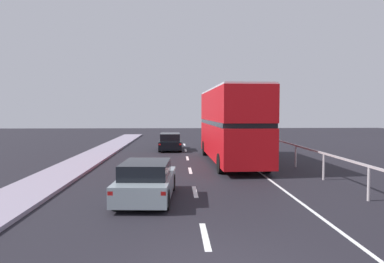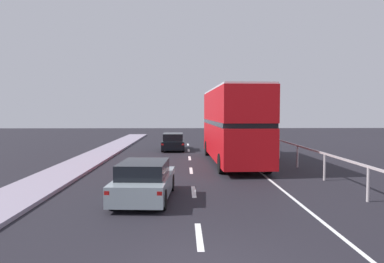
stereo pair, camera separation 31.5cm
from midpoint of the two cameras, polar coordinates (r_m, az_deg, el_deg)
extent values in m
cube|color=silver|center=(9.30, 2.13, -16.08)|extent=(0.16, 2.01, 0.01)
cube|color=silver|center=(14.08, 0.91, -9.41)|extent=(0.16, 2.01, 0.01)
cube|color=silver|center=(18.95, 0.34, -6.14)|extent=(0.16, 2.01, 0.01)
cube|color=silver|center=(23.86, 0.00, -4.22)|extent=(0.16, 2.01, 0.01)
cube|color=silver|center=(28.79, -0.22, -2.95)|extent=(0.16, 2.01, 0.01)
cube|color=silver|center=(33.74, -0.38, -2.05)|extent=(0.16, 2.01, 0.01)
cube|color=silver|center=(16.64, 12.78, -7.53)|extent=(0.12, 46.00, 0.01)
cube|color=#BBAFB2|center=(17.20, 20.61, -3.28)|extent=(0.08, 42.00, 0.08)
cylinder|color=#BBAFB2|center=(13.86, 26.50, -7.43)|extent=(0.10, 0.10, 1.20)
cylinder|color=#BBAFB2|center=(17.28, 20.57, -5.25)|extent=(0.10, 0.10, 1.20)
cylinder|color=#BBAFB2|center=(20.84, 16.66, -3.78)|extent=(0.10, 0.10, 1.20)
cylinder|color=#BBAFB2|center=(24.48, 13.91, -2.72)|extent=(0.10, 0.10, 1.20)
cylinder|color=#BBAFB2|center=(28.16, 11.87, -1.94)|extent=(0.10, 0.10, 1.20)
cylinder|color=#BBAFB2|center=(31.88, 10.31, -1.33)|extent=(0.10, 0.10, 1.20)
cylinder|color=#BBAFB2|center=(35.62, 9.08, -0.86)|extent=(0.10, 0.10, 1.20)
cube|color=red|center=(21.68, 6.82, -1.48)|extent=(2.82, 10.57, 1.94)
cube|color=black|center=(21.62, 6.84, 1.40)|extent=(2.82, 10.15, 0.24)
cube|color=red|center=(21.61, 6.85, 4.07)|extent=(2.82, 10.57, 1.78)
cube|color=silver|center=(21.65, 6.87, 6.56)|extent=(2.76, 10.36, 0.10)
cube|color=black|center=(26.83, 4.94, -0.38)|extent=(2.27, 0.10, 1.36)
cube|color=yellow|center=(26.79, 4.96, 4.85)|extent=(1.52, 0.08, 0.28)
cylinder|color=black|center=(25.40, 2.75, -2.64)|extent=(0.31, 1.01, 1.00)
cylinder|color=black|center=(25.74, 7.92, -2.59)|extent=(0.31, 1.01, 1.00)
cylinder|color=black|center=(18.01, 5.10, -5.05)|extent=(0.31, 1.01, 1.00)
cylinder|color=black|center=(18.47, 12.29, -4.90)|extent=(0.31, 1.01, 1.00)
cube|color=gray|center=(12.94, -6.72, -8.27)|extent=(1.99, 4.27, 0.66)
cube|color=black|center=(12.63, -6.88, -5.86)|extent=(1.68, 2.38, 0.51)
cube|color=red|center=(11.08, -12.41, -9.39)|extent=(0.16, 0.07, 0.12)
cube|color=red|center=(10.80, -4.25, -9.65)|extent=(0.16, 0.07, 0.12)
cylinder|color=black|center=(14.45, -9.04, -7.83)|extent=(0.24, 0.65, 0.64)
cylinder|color=black|center=(14.24, -2.65, -7.96)|extent=(0.24, 0.65, 0.64)
cylinder|color=black|center=(11.80, -11.66, -10.37)|extent=(0.24, 0.65, 0.64)
cylinder|color=black|center=(11.53, -3.78, -10.62)|extent=(0.24, 0.65, 0.64)
cube|color=black|center=(29.00, -2.67, -1.94)|extent=(1.79, 4.49, 0.62)
cube|color=black|center=(28.74, -2.68, -0.82)|extent=(1.55, 2.48, 0.55)
cube|color=red|center=(26.81, -4.34, -2.03)|extent=(0.16, 0.06, 0.12)
cube|color=red|center=(26.80, -1.09, -2.03)|extent=(0.16, 0.06, 0.12)
cylinder|color=black|center=(30.56, -4.11, -2.01)|extent=(0.21, 0.64, 0.64)
cylinder|color=black|center=(30.55, -1.18, -2.00)|extent=(0.21, 0.64, 0.64)
cylinder|color=black|center=(27.51, -4.32, -2.58)|extent=(0.21, 0.64, 0.64)
cylinder|color=black|center=(27.50, -1.07, -2.57)|extent=(0.21, 0.64, 0.64)
camera|label=1|loc=(0.16, -89.45, 0.03)|focal=33.99mm
camera|label=2|loc=(0.16, 90.55, -0.03)|focal=33.99mm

